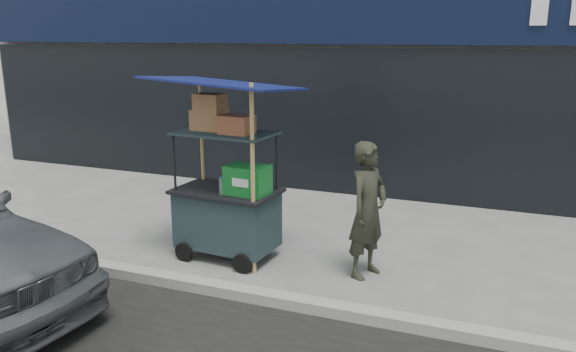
% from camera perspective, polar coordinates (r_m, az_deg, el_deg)
% --- Properties ---
extents(ground, '(80.00, 80.00, 0.00)m').
position_cam_1_polar(ground, '(5.87, 0.18, -12.21)').
color(ground, slate).
rests_on(ground, ground).
extents(curb, '(80.00, 0.18, 0.12)m').
position_cam_1_polar(curb, '(5.68, -0.56, -12.51)').
color(curb, gray).
rests_on(curb, ground).
extents(vendor_cart, '(1.69, 1.26, 2.17)m').
position_cam_1_polar(vendor_cart, '(6.64, -6.16, -2.06)').
color(vendor_cart, '#1A2A2D').
rests_on(vendor_cart, ground).
extents(vendor_man, '(0.54, 0.65, 1.51)m').
position_cam_1_polar(vendor_man, '(6.17, 8.12, -3.45)').
color(vendor_man, '#26281D').
rests_on(vendor_man, ground).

